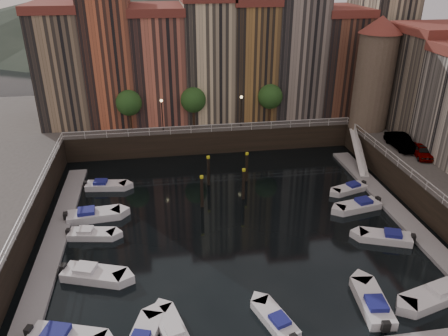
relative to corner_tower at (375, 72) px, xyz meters
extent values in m
plane|color=black|center=(-20.00, -14.50, -10.19)|extent=(200.00, 200.00, 0.00)
cube|color=black|center=(-20.00, 11.50, -8.69)|extent=(80.00, 20.00, 3.00)
cube|color=gray|center=(-36.20, -15.50, -10.02)|extent=(2.00, 28.00, 0.35)
cube|color=gray|center=(-3.80, -15.50, -10.02)|extent=(2.00, 28.00, 0.35)
cone|color=#2D382D|center=(-50.00, 95.50, -3.19)|extent=(80.00, 80.00, 14.00)
cone|color=#2D382D|center=(-15.00, 95.50, -1.19)|extent=(100.00, 100.00, 18.00)
cone|color=#2D382D|center=(20.00, 95.50, -4.19)|extent=(70.00, 70.00, 12.00)
cube|color=#90785C|center=(-38.00, 9.00, -0.19)|extent=(6.00, 10.00, 14.00)
cube|color=brown|center=(-38.00, 9.00, 7.31)|extent=(6.30, 10.30, 1.00)
cube|color=#C2603D|center=(-32.10, 9.00, 0.81)|extent=(5.80, 10.00, 16.00)
cube|color=#C56851|center=(-25.95, 9.00, -0.44)|extent=(6.50, 10.00, 13.50)
cube|color=brown|center=(-25.95, 9.00, 6.81)|extent=(6.80, 10.30, 1.00)
cube|color=beige|center=(-19.60, 9.00, 0.31)|extent=(6.20, 10.00, 15.00)
cube|color=olive|center=(-13.70, 9.00, 0.06)|extent=(5.60, 10.00, 14.50)
cube|color=gray|center=(-7.70, 9.00, 1.06)|extent=(6.40, 10.00, 16.50)
cube|color=brown|center=(-1.50, 9.00, -0.69)|extent=(6.00, 10.00, 13.00)
cube|color=brown|center=(-1.50, 9.00, 6.31)|extent=(6.30, 10.30, 1.00)
cube|color=#BCAD89|center=(4.45, 9.00, 0.56)|extent=(5.90, 10.00, 15.50)
cube|color=#6C6152|center=(6.50, -2.50, -1.19)|extent=(9.00, 8.00, 12.00)
cube|color=brown|center=(6.50, -2.50, 5.31)|extent=(9.30, 8.30, 1.00)
cylinder|color=#6B5B4C|center=(0.00, 0.00, -1.19)|extent=(4.60, 4.60, 12.00)
cone|color=brown|center=(0.00, 0.00, 5.61)|extent=(5.20, 5.20, 2.00)
cylinder|color=black|center=(-30.00, 3.70, -5.99)|extent=(0.30, 0.30, 2.40)
sphere|color=#1E4719|center=(-30.00, 3.70, -3.59)|extent=(3.20, 3.20, 3.20)
cylinder|color=black|center=(-22.00, 3.70, -5.99)|extent=(0.30, 0.30, 2.40)
sphere|color=#1E4719|center=(-22.00, 3.70, -3.59)|extent=(3.20, 3.20, 3.20)
cylinder|color=black|center=(-12.00, 3.70, -5.99)|extent=(0.30, 0.30, 2.40)
sphere|color=#1E4719|center=(-12.00, 3.70, -3.59)|extent=(3.20, 3.20, 3.20)
cylinder|color=black|center=(-26.00, 2.70, -5.19)|extent=(0.12, 0.12, 4.00)
sphere|color=#FFD88C|center=(-26.00, 2.70, -3.19)|extent=(0.36, 0.36, 0.36)
cylinder|color=black|center=(-16.00, 2.70, -5.19)|extent=(0.12, 0.12, 4.00)
sphere|color=#FFD88C|center=(-16.00, 2.70, -3.19)|extent=(0.36, 0.36, 0.36)
cube|color=white|center=(-20.00, 1.50, -6.24)|extent=(36.00, 0.08, 0.08)
cube|color=white|center=(-20.00, 1.50, -6.69)|extent=(36.00, 0.06, 0.06)
cube|color=white|center=(-2.00, -15.50, -6.24)|extent=(0.08, 34.00, 0.08)
cube|color=white|center=(-2.00, -15.50, -6.69)|extent=(0.06, 34.00, 0.06)
cube|color=white|center=(-38.00, -15.50, -6.24)|extent=(0.08, 34.00, 0.08)
cube|color=white|center=(-38.00, -15.50, -6.69)|extent=(0.06, 34.00, 0.06)
cube|color=white|center=(-2.90, -4.50, -8.44)|extent=(2.78, 8.26, 2.81)
cube|color=white|center=(-2.90, -4.50, -7.94)|extent=(1.93, 8.32, 3.65)
cylinder|color=black|center=(-22.66, -11.54, -8.69)|extent=(0.32, 0.32, 3.60)
cylinder|color=gold|center=(-22.66, -11.54, -6.84)|extent=(0.36, 0.36, 0.25)
cylinder|color=black|center=(-21.44, -6.95, -8.69)|extent=(0.32, 0.32, 3.60)
cylinder|color=gold|center=(-21.44, -6.95, -6.84)|extent=(0.36, 0.36, 0.25)
cylinder|color=black|center=(-18.24, -10.62, -8.69)|extent=(0.32, 0.32, 3.60)
cylinder|color=gold|center=(-18.24, -10.62, -6.84)|extent=(0.36, 0.36, 0.25)
cylinder|color=black|center=(-17.10, -6.64, -8.69)|extent=(0.32, 0.32, 3.60)
cylinder|color=gold|center=(-17.10, -6.64, -6.84)|extent=(0.36, 0.36, 0.25)
cube|color=navy|center=(-33.89, -27.43, -9.35)|extent=(1.92, 1.77, 0.56)
cube|color=black|center=(-35.72, -26.84, -9.57)|extent=(0.55, 0.66, 0.79)
cube|color=silver|center=(-32.23, -21.26, -9.86)|extent=(5.21, 3.35, 0.83)
cube|color=silver|center=(-32.85, -21.05, -9.36)|extent=(1.89, 1.76, 0.55)
cube|color=black|center=(-34.63, -20.44, -9.59)|extent=(0.55, 0.65, 0.77)
cube|color=silver|center=(-33.06, -15.40, -9.92)|extent=(4.25, 2.20, 0.69)
cube|color=silver|center=(-33.61, -15.31, -9.50)|extent=(1.45, 1.30, 0.46)
cube|color=black|center=(-35.15, -15.06, -9.69)|extent=(0.39, 0.51, 0.64)
cube|color=silver|center=(-33.21, -12.21, -9.86)|extent=(5.08, 2.32, 0.84)
cube|color=navy|center=(-33.88, -12.27, -9.35)|extent=(1.68, 1.48, 0.56)
cube|color=black|center=(-35.78, -12.43, -9.58)|extent=(0.44, 0.59, 0.79)
cube|color=silver|center=(-32.61, -6.07, -9.90)|extent=(4.45, 2.19, 0.73)
cube|color=navy|center=(-33.18, -5.99, -9.47)|extent=(1.50, 1.33, 0.49)
cube|color=black|center=(-34.82, -5.78, -9.66)|extent=(0.40, 0.53, 0.68)
cube|color=silver|center=(-7.52, -27.64, -9.86)|extent=(5.30, 3.16, 0.85)
cube|color=silver|center=(-6.87, -27.46, -9.35)|extent=(1.88, 1.72, 0.56)
cube|color=silver|center=(-7.21, -19.92, -9.89)|extent=(4.76, 3.15, 0.76)
cube|color=navy|center=(-6.65, -20.14, -9.44)|extent=(1.74, 1.63, 0.50)
cube|color=black|center=(-5.04, -20.73, -9.64)|extent=(0.51, 0.60, 0.71)
cube|color=silver|center=(-7.30, -14.45, -9.89)|extent=(4.73, 2.55, 0.76)
cube|color=navy|center=(-6.70, -14.33, -9.43)|extent=(1.63, 1.47, 0.51)
cube|color=black|center=(-5.00, -14.00, -9.63)|extent=(0.45, 0.57, 0.71)
cube|color=silver|center=(-6.63, -10.79, -9.93)|extent=(4.10, 2.57, 0.65)
cube|color=navy|center=(-6.14, -10.63, -9.54)|extent=(1.48, 1.37, 0.44)
cube|color=black|center=(-4.72, -10.19, -9.71)|extent=(0.42, 0.51, 0.61)
cube|color=silver|center=(-26.49, -27.66, -9.92)|extent=(2.64, 4.37, 0.70)
cube|color=silver|center=(-26.34, -28.20, -9.50)|extent=(1.43, 1.56, 0.46)
cube|color=silver|center=(-19.42, -27.92, -9.92)|extent=(2.75, 4.31, 0.69)
cube|color=navy|center=(-19.25, -28.44, -9.51)|extent=(1.45, 1.56, 0.46)
cube|color=silver|center=(-12.11, -27.47, -9.87)|extent=(2.38, 4.99, 0.82)
cube|color=navy|center=(-12.18, -28.12, -9.37)|extent=(1.47, 1.67, 0.55)
cube|color=black|center=(-12.39, -29.97, -9.59)|extent=(0.59, 0.44, 0.76)
imported|color=gray|center=(1.70, -9.82, -6.53)|extent=(2.41, 4.16, 1.33)
imported|color=gray|center=(0.67, -7.18, -6.40)|extent=(1.77, 4.85, 1.59)
camera|label=1|loc=(-26.33, -49.65, 12.45)|focal=35.00mm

